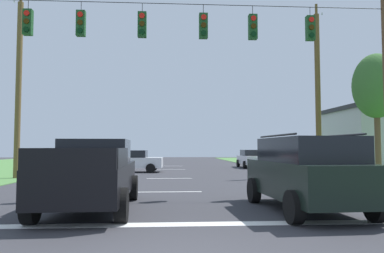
{
  "coord_description": "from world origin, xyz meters",
  "views": [
    {
      "loc": [
        -0.02,
        -5.48,
        1.71
      ],
      "look_at": [
        0.93,
        9.73,
        2.59
      ],
      "focal_mm": 34.18,
      "sensor_mm": 36.0,
      "label": 1
    }
  ],
  "objects_px": {
    "distant_car_crossing_white": "(131,161)",
    "tree_roadside_right": "(376,87)",
    "pickup_truck": "(92,174)",
    "utility_pole_mid_right": "(318,92)",
    "utility_pole_near_left": "(18,87)",
    "distant_car_far_parked": "(85,159)",
    "suv_black": "(306,172)",
    "distant_car_oncoming": "(252,158)",
    "overhead_signal_span": "(170,74)"
  },
  "relations": [
    {
      "from": "pickup_truck",
      "to": "distant_car_crossing_white",
      "type": "relative_size",
      "value": 1.25
    },
    {
      "from": "pickup_truck",
      "to": "utility_pole_near_left",
      "type": "bearing_deg",
      "value": 121.05
    },
    {
      "from": "overhead_signal_span",
      "to": "suv_black",
      "type": "xyz_separation_m",
      "value": [
        3.68,
        -3.73,
        -3.36
      ]
    },
    {
      "from": "utility_pole_near_left",
      "to": "utility_pole_mid_right",
      "type": "bearing_deg",
      "value": 2.8
    },
    {
      "from": "distant_car_crossing_white",
      "to": "distant_car_far_parked",
      "type": "height_order",
      "value": "same"
    },
    {
      "from": "distant_car_oncoming",
      "to": "tree_roadside_right",
      "type": "xyz_separation_m",
      "value": [
        4.77,
        -10.88,
        4.4
      ]
    },
    {
      "from": "suv_black",
      "to": "tree_roadside_right",
      "type": "height_order",
      "value": "tree_roadside_right"
    },
    {
      "from": "pickup_truck",
      "to": "suv_black",
      "type": "xyz_separation_m",
      "value": [
        5.83,
        -0.67,
        0.09
      ]
    },
    {
      "from": "suv_black",
      "to": "distant_car_crossing_white",
      "type": "bearing_deg",
      "value": 111.44
    },
    {
      "from": "overhead_signal_span",
      "to": "utility_pole_mid_right",
      "type": "distance_m",
      "value": 12.36
    },
    {
      "from": "suv_black",
      "to": "distant_car_crossing_white",
      "type": "height_order",
      "value": "suv_black"
    },
    {
      "from": "overhead_signal_span",
      "to": "distant_car_far_parked",
      "type": "relative_size",
      "value": 3.88
    },
    {
      "from": "utility_pole_near_left",
      "to": "tree_roadside_right",
      "type": "xyz_separation_m",
      "value": [
        20.28,
        -0.91,
        0.05
      ]
    },
    {
      "from": "pickup_truck",
      "to": "utility_pole_mid_right",
      "type": "height_order",
      "value": "utility_pole_mid_right"
    },
    {
      "from": "pickup_truck",
      "to": "utility_pole_near_left",
      "type": "xyz_separation_m",
      "value": [
        -6.33,
        10.52,
        4.17
      ]
    },
    {
      "from": "suv_black",
      "to": "tree_roadside_right",
      "type": "xyz_separation_m",
      "value": [
        8.12,
        10.28,
        4.13
      ]
    },
    {
      "from": "suv_black",
      "to": "utility_pole_mid_right",
      "type": "relative_size",
      "value": 0.46
    },
    {
      "from": "utility_pole_mid_right",
      "to": "utility_pole_near_left",
      "type": "relative_size",
      "value": 1.0
    },
    {
      "from": "pickup_truck",
      "to": "distant_car_far_parked",
      "type": "relative_size",
      "value": 1.24
    },
    {
      "from": "distant_car_crossing_white",
      "to": "utility_pole_mid_right",
      "type": "xyz_separation_m",
      "value": [
        11.75,
        -4.05,
        4.35
      ]
    },
    {
      "from": "overhead_signal_span",
      "to": "distant_car_crossing_white",
      "type": "relative_size",
      "value": 3.91
    },
    {
      "from": "distant_car_crossing_white",
      "to": "utility_pole_near_left",
      "type": "distance_m",
      "value": 8.78
    },
    {
      "from": "suv_black",
      "to": "distant_car_oncoming",
      "type": "bearing_deg",
      "value": 80.99
    },
    {
      "from": "distant_car_oncoming",
      "to": "utility_pole_near_left",
      "type": "relative_size",
      "value": 0.4
    },
    {
      "from": "overhead_signal_span",
      "to": "distant_car_oncoming",
      "type": "bearing_deg",
      "value": 68.01
    },
    {
      "from": "suv_black",
      "to": "distant_car_oncoming",
      "type": "distance_m",
      "value": 21.43
    },
    {
      "from": "distant_car_far_parked",
      "to": "distant_car_oncoming",
      "type": "bearing_deg",
      "value": 8.56
    },
    {
      "from": "overhead_signal_span",
      "to": "utility_pole_near_left",
      "type": "height_order",
      "value": "utility_pole_near_left"
    },
    {
      "from": "distant_car_far_parked",
      "to": "utility_pole_near_left",
      "type": "distance_m",
      "value": 9.25
    },
    {
      "from": "suv_black",
      "to": "tree_roadside_right",
      "type": "distance_m",
      "value": 13.74
    },
    {
      "from": "tree_roadside_right",
      "to": "distant_car_crossing_white",
      "type": "bearing_deg",
      "value": 158.08
    },
    {
      "from": "pickup_truck",
      "to": "utility_pole_mid_right",
      "type": "distance_m",
      "value": 16.54
    },
    {
      "from": "suv_black",
      "to": "distant_car_far_parked",
      "type": "relative_size",
      "value": 1.11
    },
    {
      "from": "pickup_truck",
      "to": "distant_car_crossing_white",
      "type": "bearing_deg",
      "value": 91.82
    },
    {
      "from": "distant_car_crossing_white",
      "to": "distant_car_oncoming",
      "type": "height_order",
      "value": "same"
    },
    {
      "from": "tree_roadside_right",
      "to": "overhead_signal_span",
      "type": "bearing_deg",
      "value": -150.98
    },
    {
      "from": "distant_car_crossing_white",
      "to": "utility_pole_near_left",
      "type": "bearing_deg",
      "value": -139.98
    },
    {
      "from": "distant_car_crossing_white",
      "to": "tree_roadside_right",
      "type": "bearing_deg",
      "value": -21.92
    },
    {
      "from": "pickup_truck",
      "to": "utility_pole_mid_right",
      "type": "relative_size",
      "value": 0.51
    },
    {
      "from": "pickup_truck",
      "to": "overhead_signal_span",
      "type": "bearing_deg",
      "value": 54.96
    },
    {
      "from": "suv_black",
      "to": "utility_pole_near_left",
      "type": "height_order",
      "value": "utility_pole_near_left"
    },
    {
      "from": "utility_pole_near_left",
      "to": "tree_roadside_right",
      "type": "height_order",
      "value": "utility_pole_near_left"
    },
    {
      "from": "suv_black",
      "to": "utility_pole_near_left",
      "type": "bearing_deg",
      "value": 137.39
    },
    {
      "from": "distant_car_oncoming",
      "to": "utility_pole_near_left",
      "type": "height_order",
      "value": "utility_pole_near_left"
    },
    {
      "from": "overhead_signal_span",
      "to": "pickup_truck",
      "type": "xyz_separation_m",
      "value": [
        -2.15,
        -3.06,
        -3.46
      ]
    },
    {
      "from": "utility_pole_mid_right",
      "to": "utility_pole_near_left",
      "type": "xyz_separation_m",
      "value": [
        -17.59,
        -0.86,
        -0.0
      ]
    },
    {
      "from": "utility_pole_mid_right",
      "to": "tree_roadside_right",
      "type": "relative_size",
      "value": 1.5
    },
    {
      "from": "pickup_truck",
      "to": "distant_car_oncoming",
      "type": "relative_size",
      "value": 1.27
    },
    {
      "from": "utility_pole_near_left",
      "to": "distant_car_crossing_white",
      "type": "bearing_deg",
      "value": 40.02
    },
    {
      "from": "utility_pole_mid_right",
      "to": "utility_pole_near_left",
      "type": "height_order",
      "value": "utility_pole_mid_right"
    }
  ]
}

